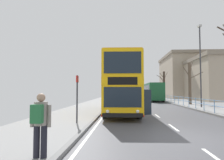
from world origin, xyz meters
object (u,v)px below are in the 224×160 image
Objects in this scene: pedestrian_with_backpack at (40,120)px; street_lamp_far_side at (200,60)px; background_bus_far_lane at (153,91)px; background_building_00 at (224,79)px; bus_stop_sign_near at (77,93)px; bare_tree_far_01 at (190,82)px; double_decker_bus_main at (121,85)px; background_building_01 at (189,77)px; bare_tree_far_02 at (164,85)px.

street_lamp_far_side is (10.35, 16.82, 4.04)m from pedestrian_with_backpack.
background_building_00 is (14.91, 4.72, 2.50)m from background_bus_far_lane.
bus_stop_sign_near is 38.99m from background_building_00.
bare_tree_far_01 is at bearing 55.09° from bus_stop_sign_near.
background_building_00 reaches higher than bus_stop_sign_near.
double_decker_bus_main is at bearing 80.27° from pedestrian_with_backpack.
double_decker_bus_main is 0.59× the size of background_building_01.
bare_tree_far_01 is at bearing -107.57° from background_building_01.
bus_stop_sign_near is 31.68m from bare_tree_far_02.
pedestrian_with_backpack is 0.19× the size of street_lamp_far_side.
background_building_01 is (-2.65, 13.26, 1.42)m from background_building_00.
bare_tree_far_01 is 13.93m from bare_tree_far_02.
background_building_01 is at bearing 65.67° from bus_stop_sign_near.
pedestrian_with_backpack is at bearing -111.53° from background_building_01.
background_building_00 is (11.77, 15.57, 1.28)m from bare_tree_far_01.
background_building_01 is (9.54, 33.60, 0.53)m from street_lamp_far_side.
street_lamp_far_side is at bearing -105.84° from background_building_01.
background_building_01 reaches higher than pedestrian_with_backpack.
double_decker_bus_main is 10.22m from street_lamp_far_side.
street_lamp_far_side is at bearing -120.91° from background_building_00.
background_building_01 reaches higher than background_bus_far_lane.
pedestrian_with_backpack is (-7.63, -32.44, -0.65)m from background_bus_far_lane.
bus_stop_sign_near is 0.29× the size of street_lamp_far_side.
background_building_00 is at bearing 51.15° from double_decker_bus_main.
bus_stop_sign_near is at bearing -109.53° from bare_tree_far_02.
background_bus_far_lane reaches higher than bus_stop_sign_near.
background_building_01 is at bearing 57.08° from bare_tree_far_02.
bare_tree_far_02 is (2.62, 3.08, 1.31)m from background_bus_far_lane.
bare_tree_far_01 is 30.36m from background_building_01.
bare_tree_far_01 reaches higher than bare_tree_far_02.
background_building_00 is (20.54, 25.50, 1.94)m from double_decker_bus_main.
bare_tree_far_01 is at bearing 85.10° from street_lamp_far_side.
pedestrian_with_backpack is (-2.00, -11.66, -1.21)m from double_decker_bus_main.
bus_stop_sign_near is at bearing -133.84° from street_lamp_far_side.
double_decker_bus_main is 6.31× the size of pedestrian_with_backpack.
double_decker_bus_main is 1.83× the size of bare_tree_far_01.
bare_tree_far_01 is at bearing -127.09° from background_building_00.
bus_stop_sign_near is 0.45× the size of bare_tree_far_01.
background_building_01 is at bearing 74.16° from street_lamp_far_side.
background_building_01 is (12.26, 17.98, 3.93)m from background_bus_far_lane.
bare_tree_far_01 is at bearing 63.50° from pedestrian_with_backpack.
pedestrian_with_backpack is at bearing -121.62° from street_lamp_far_side.
bare_tree_far_01 is (8.77, 9.93, 0.66)m from double_decker_bus_main.
background_building_00 is at bearing 7.62° from bare_tree_far_02.
bus_stop_sign_near is at bearing -124.91° from bare_tree_far_01.
bus_stop_sign_near is at bearing -106.57° from background_bus_far_lane.
street_lamp_far_side is (10.69, 11.13, 3.43)m from bus_stop_sign_near.
background_bus_far_lane is 0.59× the size of background_building_01.
background_building_01 reaches higher than street_lamp_far_side.
background_building_01 is at bearing 72.43° from bare_tree_far_01.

